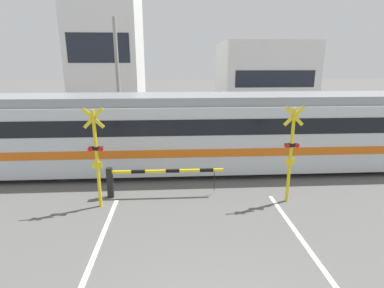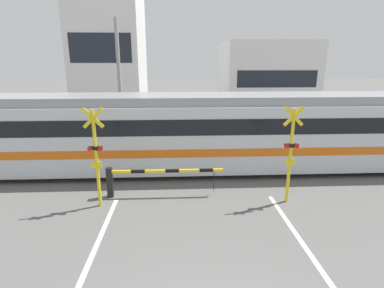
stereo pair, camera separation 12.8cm
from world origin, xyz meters
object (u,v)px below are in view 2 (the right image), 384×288
object	(u,v)px
crossing_signal_right	(291,151)
pedestrian	(167,121)
crossing_signal_left	(96,153)
commuter_train	(212,131)
crossing_barrier_near	(141,176)
crossing_barrier_far	(223,137)

from	to	relation	value
crossing_signal_right	pedestrian	xyz separation A→B (m)	(-4.47, 10.13, -0.89)
crossing_signal_left	crossing_signal_right	bearing A→B (deg)	0.00
crossing_signal_right	pedestrian	bearing A→B (deg)	113.82
pedestrian	crossing_signal_left	bearing A→B (deg)	-100.97
commuter_train	crossing_barrier_near	world-z (taller)	commuter_train
crossing_signal_right	commuter_train	bearing A→B (deg)	123.80
crossing_signal_left	crossing_signal_right	world-z (taller)	same
commuter_train	crossing_barrier_near	distance (m)	4.05
commuter_train	crossing_signal_right	world-z (taller)	commuter_train
commuter_train	pedestrian	world-z (taller)	commuter_train
crossing_barrier_far	crossing_signal_left	distance (m)	8.26
commuter_train	crossing_signal_right	bearing A→B (deg)	-56.20
crossing_barrier_far	pedestrian	distance (m)	4.90
crossing_barrier_near	crossing_signal_left	size ratio (longest dim) A/B	1.24
crossing_barrier_far	crossing_signal_left	world-z (taller)	crossing_signal_left
crossing_barrier_near	crossing_barrier_far	world-z (taller)	same
pedestrian	crossing_signal_right	bearing A→B (deg)	-66.18
crossing_barrier_far	pedestrian	size ratio (longest dim) A/B	2.47
pedestrian	commuter_train	bearing A→B (deg)	-71.83
crossing_barrier_near	pedestrian	xyz separation A→B (m)	(0.65, 9.43, 0.21)
crossing_barrier_near	pedestrian	world-z (taller)	pedestrian
crossing_signal_left	pedestrian	distance (m)	10.36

